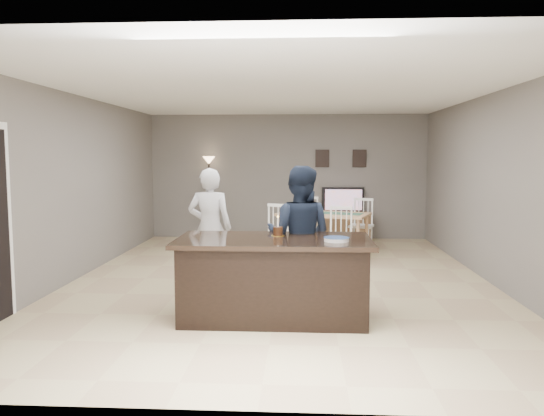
# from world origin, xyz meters

# --- Properties ---
(floor) EXTENTS (8.00, 8.00, 0.00)m
(floor) POSITION_xyz_m (0.00, 0.00, 0.00)
(floor) COLOR tan
(floor) RESTS_ON ground
(room_shell) EXTENTS (8.00, 8.00, 8.00)m
(room_shell) POSITION_xyz_m (0.00, 0.00, 1.68)
(room_shell) COLOR slate
(room_shell) RESTS_ON floor
(kitchen_island) EXTENTS (2.15, 1.10, 0.90)m
(kitchen_island) POSITION_xyz_m (0.00, -1.80, 0.45)
(kitchen_island) COLOR black
(kitchen_island) RESTS_ON floor
(tv_console) EXTENTS (1.20, 0.40, 0.60)m
(tv_console) POSITION_xyz_m (1.20, 3.77, 0.30)
(tv_console) COLOR brown
(tv_console) RESTS_ON floor
(television) EXTENTS (0.91, 0.12, 0.53)m
(television) POSITION_xyz_m (1.20, 3.84, 0.86)
(television) COLOR black
(television) RESTS_ON tv_console
(tv_screen_glow) EXTENTS (0.78, 0.00, 0.78)m
(tv_screen_glow) POSITION_xyz_m (1.20, 3.76, 0.87)
(tv_screen_glow) COLOR orange
(tv_screen_glow) RESTS_ON tv_console
(picture_frames) EXTENTS (1.10, 0.02, 0.38)m
(picture_frames) POSITION_xyz_m (1.15, 3.98, 1.75)
(picture_frames) COLOR black
(picture_frames) RESTS_ON room_shell
(woman) EXTENTS (0.60, 0.40, 1.64)m
(woman) POSITION_xyz_m (-0.95, -0.45, 0.82)
(woman) COLOR #B9B8BD
(woman) RESTS_ON floor
(man) EXTENTS (0.95, 0.81, 1.69)m
(man) POSITION_xyz_m (0.28, -1.25, 0.85)
(man) COLOR #161E31
(man) RESTS_ON floor
(birthday_cake) EXTENTS (0.15, 0.15, 0.23)m
(birthday_cake) POSITION_xyz_m (0.04, -1.62, 0.95)
(birthday_cake) COLOR gold
(birthday_cake) RESTS_ON kitchen_island
(plate_stack) EXTENTS (0.27, 0.27, 0.04)m
(plate_stack) POSITION_xyz_m (0.68, -1.97, 0.92)
(plate_stack) COLOR white
(plate_stack) RESTS_ON kitchen_island
(dining_table) EXTENTS (2.03, 2.21, 0.99)m
(dining_table) POSITION_xyz_m (0.71, 2.13, 0.63)
(dining_table) COLOR tan
(dining_table) RESTS_ON floor
(floor_lamp) EXTENTS (0.27, 0.27, 1.79)m
(floor_lamp) POSITION_xyz_m (-1.70, 3.79, 1.39)
(floor_lamp) COLOR black
(floor_lamp) RESTS_ON floor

